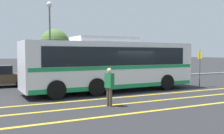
{
  "coord_description": "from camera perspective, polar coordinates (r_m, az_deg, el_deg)",
  "views": [
    {
      "loc": [
        -8.24,
        -14.18,
        2.37
      ],
      "look_at": [
        -1.0,
        0.28,
        1.52
      ],
      "focal_mm": 42.0,
      "sensor_mm": 36.0,
      "label": 1
    }
  ],
  "objects": [
    {
      "name": "ground_plane",
      "position": [
        16.57,
        3.55,
        -5.2
      ],
      "size": [
        220.0,
        220.0,
        0.0
      ],
      "primitive_type": "plane",
      "color": "#262628"
    },
    {
      "name": "lane_strip_0",
      "position": [
        14.44,
        3.93,
        -6.42
      ],
      "size": [
        30.78,
        0.2,
        0.01
      ],
      "primitive_type": "cube",
      "rotation": [
        0.0,
        0.0,
        1.57
      ],
      "color": "gold",
      "rests_on": "ground_plane"
    },
    {
      "name": "lane_strip_1",
      "position": [
        13.05,
        7.67,
        -7.45
      ],
      "size": [
        30.78,
        0.2,
        0.01
      ],
      "primitive_type": "cube",
      "rotation": [
        0.0,
        0.0,
        1.57
      ],
      "color": "gold",
      "rests_on": "ground_plane"
    },
    {
      "name": "lane_strip_2",
      "position": [
        11.6,
        12.88,
        -8.82
      ],
      "size": [
        30.78,
        0.2,
        0.01
      ],
      "primitive_type": "cube",
      "rotation": [
        0.0,
        0.0,
        1.57
      ],
      "color": "gold",
      "rests_on": "ground_plane"
    },
    {
      "name": "curb_strip",
      "position": [
        22.56,
        -7.73,
        -2.85
      ],
      "size": [
        38.78,
        0.36,
        0.15
      ],
      "primitive_type": "cube",
      "color": "#99999E",
      "rests_on": "ground_plane"
    },
    {
      "name": "transit_bus",
      "position": [
        16.18,
        -0.04,
        0.74
      ],
      "size": [
        11.16,
        2.91,
        3.33
      ],
      "rotation": [
        0.0,
        0.0,
        -1.54
      ],
      "color": "silver",
      "rests_on": "ground_plane"
    },
    {
      "name": "parked_car_1",
      "position": [
        19.96,
        -23.22,
        -1.89
      ],
      "size": [
        4.09,
        1.96,
        1.51
      ],
      "rotation": [
        0.0,
        0.0,
        -1.58
      ],
      "color": "#4C3823",
      "rests_on": "ground_plane"
    },
    {
      "name": "parked_car_2",
      "position": [
        20.96,
        -9.58,
        -1.55
      ],
      "size": [
        4.42,
        2.1,
        1.41
      ],
      "rotation": [
        0.0,
        0.0,
        -1.52
      ],
      "color": "maroon",
      "rests_on": "ground_plane"
    },
    {
      "name": "parked_car_3",
      "position": [
        23.57,
        4.94,
        -0.95
      ],
      "size": [
        4.27,
        2.04,
        1.47
      ],
      "rotation": [
        0.0,
        0.0,
        -1.48
      ],
      "color": "#4C3823",
      "rests_on": "ground_plane"
    },
    {
      "name": "pedestrian_0",
      "position": [
        11.67,
        -0.58,
        -3.83
      ],
      "size": [
        0.33,
        0.46,
        1.71
      ],
      "rotation": [
        0.0,
        0.0,
        5.0
      ],
      "color": "brown",
      "rests_on": "ground_plane"
    },
    {
      "name": "bus_stop_sign",
      "position": [
        19.32,
        18.58,
        0.65
      ],
      "size": [
        0.07,
        0.4,
        2.58
      ],
      "rotation": [
        0.0,
        0.0,
        -1.54
      ],
      "color": "#59595E",
      "rests_on": "ground_plane"
    },
    {
      "name": "street_lamp",
      "position": [
        23.05,
        -13.41,
        8.71
      ],
      "size": [
        0.47,
        0.47,
        6.72
      ],
      "color": "#59595E",
      "rests_on": "ground_plane"
    },
    {
      "name": "tree_0",
      "position": [
        26.57,
        -12.35,
        4.97
      ],
      "size": [
        2.86,
        2.86,
        4.75
      ],
      "color": "#513823",
      "rests_on": "ground_plane"
    }
  ]
}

